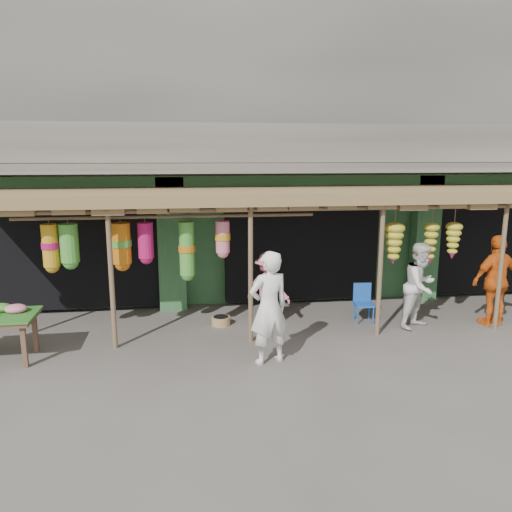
{
  "coord_description": "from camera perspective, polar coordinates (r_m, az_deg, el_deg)",
  "views": [
    {
      "loc": [
        -2.61,
        -9.08,
        3.48
      ],
      "look_at": [
        -1.24,
        1.0,
        1.4
      ],
      "focal_mm": 35.0,
      "sensor_mm": 36.0,
      "label": 1
    }
  ],
  "objects": [
    {
      "name": "ground",
      "position": [
        10.07,
        7.86,
        -8.78
      ],
      "size": [
        80.0,
        80.0,
        0.0
      ],
      "primitive_type": "plane",
      "color": "#514C47",
      "rests_on": "ground"
    },
    {
      "name": "basket_right",
      "position": [
        10.46,
        -4.03,
        -7.39
      ],
      "size": [
        0.45,
        0.45,
        0.18
      ],
      "primitive_type": "cylinder",
      "rotation": [
        0.0,
        0.0,
        -0.15
      ],
      "color": "#A7744E",
      "rests_on": "ground"
    },
    {
      "name": "building",
      "position": [
        14.19,
        2.89,
        11.1
      ],
      "size": [
        16.4,
        6.8,
        7.0
      ],
      "color": "gray",
      "rests_on": "ground"
    },
    {
      "name": "awning",
      "position": [
        10.22,
        6.16,
        6.45
      ],
      "size": [
        14.0,
        2.7,
        2.79
      ],
      "color": "brown",
      "rests_on": "ground"
    },
    {
      "name": "person_right",
      "position": [
        10.61,
        18.3,
        -3.23
      ],
      "size": [
        1.08,
        1.02,
        1.76
      ],
      "primitive_type": "imported",
      "rotation": [
        0.0,
        0.0,
        0.58
      ],
      "color": "silver",
      "rests_on": "ground"
    },
    {
      "name": "person_front",
      "position": [
        8.36,
        1.49,
        -5.94
      ],
      "size": [
        0.82,
        0.66,
        1.94
      ],
      "primitive_type": "imported",
      "rotation": [
        0.0,
        0.0,
        3.46
      ],
      "color": "white",
      "rests_on": "ground"
    },
    {
      "name": "person_shopper",
      "position": [
        10.35,
        1.37,
        -3.71
      ],
      "size": [
        1.12,
        1.02,
        1.51
      ],
      "primitive_type": "imported",
      "rotation": [
        0.0,
        0.0,
        2.52
      ],
      "color": "pink",
      "rests_on": "ground"
    },
    {
      "name": "blue_chair",
      "position": [
        10.82,
        12.14,
        -4.98
      ],
      "size": [
        0.41,
        0.42,
        0.8
      ],
      "rotation": [
        0.0,
        0.0,
        -0.08
      ],
      "color": "#1A4EAB",
      "rests_on": "ground"
    },
    {
      "name": "person_vendor",
      "position": [
        11.33,
        25.79,
        -2.55
      ],
      "size": [
        1.16,
        0.6,
        1.89
      ],
      "primitive_type": "imported",
      "rotation": [
        0.0,
        0.0,
        3.27
      ],
      "color": "orange",
      "rests_on": "ground"
    }
  ]
}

